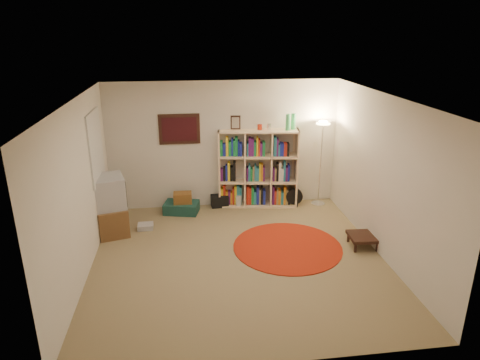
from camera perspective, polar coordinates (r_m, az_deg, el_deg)
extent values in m
cube|color=olive|center=(6.82, -0.17, -10.56)|extent=(4.50, 4.50, 0.02)
cube|color=white|center=(5.96, -0.20, 10.87)|extent=(4.50, 4.50, 0.02)
cube|color=beige|center=(8.42, -2.17, 4.69)|extent=(4.50, 0.02, 2.50)
cube|color=beige|center=(4.26, 3.81, -11.03)|extent=(4.50, 0.02, 2.50)
cube|color=beige|center=(6.41, -20.65, -1.45)|extent=(0.02, 4.50, 2.50)
cube|color=beige|center=(6.92, 18.70, 0.31)|extent=(0.02, 4.50, 2.50)
cube|color=black|center=(8.28, -8.09, 6.74)|extent=(0.78, 0.04, 0.58)
cube|color=#440D15|center=(8.26, -8.09, 6.71)|extent=(0.66, 0.01, 0.46)
cube|color=white|center=(7.53, -18.69, 4.21)|extent=(0.03, 1.00, 1.20)
cube|color=beige|center=(8.78, 10.00, 4.68)|extent=(0.08, 0.01, 0.12)
cube|color=#FFD8AA|center=(8.80, 2.34, -3.12)|extent=(1.61, 0.66, 0.03)
cube|color=#FFD8AA|center=(8.33, 2.49, 6.62)|extent=(1.61, 0.66, 0.03)
cube|color=#FFD8AA|center=(8.55, -2.71, 1.63)|extent=(0.10, 0.45, 1.56)
cube|color=#FFD8AA|center=(8.60, 7.51, 1.58)|extent=(0.10, 0.45, 1.56)
cube|color=#FFD8AA|center=(8.74, 2.37, 2.04)|extent=(1.55, 0.24, 1.56)
cube|color=#FFD8AA|center=(8.53, 0.67, 1.62)|extent=(0.09, 0.42, 1.49)
cube|color=#FFD8AA|center=(8.55, 4.16, 1.60)|extent=(0.09, 0.42, 1.49)
cube|color=#FFD8AA|center=(8.62, 2.39, -0.03)|extent=(1.54, 0.63, 0.03)
cube|color=#FFD8AA|center=(8.46, 2.44, 3.29)|extent=(1.54, 0.63, 0.03)
cube|color=yellow|center=(8.70, -2.40, -2.06)|extent=(0.07, 0.18, 0.34)
cube|color=red|center=(8.68, -2.07, -1.87)|extent=(0.07, 0.18, 0.40)
cube|color=orange|center=(8.70, -1.75, -2.27)|extent=(0.07, 0.18, 0.27)
cube|color=#5C1B6F|center=(8.70, -1.43, -2.27)|extent=(0.07, 0.18, 0.27)
cube|color=orange|center=(8.71, -1.14, -2.33)|extent=(0.06, 0.18, 0.25)
cube|color=red|center=(8.69, -0.88, -2.08)|extent=(0.06, 0.18, 0.33)
cube|color=yellow|center=(8.68, -0.59, -1.91)|extent=(0.07, 0.18, 0.39)
cube|color=teal|center=(8.67, -0.27, -1.88)|extent=(0.07, 0.18, 0.40)
cube|color=teal|center=(8.68, 0.07, -1.99)|extent=(0.07, 0.18, 0.36)
cube|color=#5C1B6F|center=(8.54, -2.44, 0.82)|extent=(0.07, 0.18, 0.25)
cube|color=black|center=(8.53, -2.10, 0.89)|extent=(0.07, 0.18, 0.28)
cube|color=#1B28A6|center=(8.52, -1.79, 1.05)|extent=(0.06, 0.18, 0.32)
cube|color=yellow|center=(8.51, -1.48, 1.20)|extent=(0.07, 0.18, 0.37)
cube|color=black|center=(8.52, -1.14, 0.93)|extent=(0.07, 0.18, 0.29)
cube|color=black|center=(8.51, -0.77, 1.24)|extent=(0.08, 0.18, 0.39)
cube|color=#1B8A43|center=(8.38, -2.49, 4.27)|extent=(0.07, 0.18, 0.31)
cube|color=#1B28A6|center=(8.39, -2.10, 4.09)|extent=(0.08, 0.18, 0.26)
cube|color=yellow|center=(8.37, -1.72, 4.53)|extent=(0.07, 0.18, 0.39)
cube|color=#1B8A43|center=(8.38, -1.35, 4.22)|extent=(0.08, 0.18, 0.29)
cube|color=#1B28A6|center=(8.37, -1.04, 4.42)|extent=(0.05, 0.18, 0.35)
cube|color=#1B8A43|center=(8.37, -0.80, 4.31)|extent=(0.06, 0.18, 0.32)
cube|color=#1B8A43|center=(8.36, -0.49, 4.49)|extent=(0.08, 0.18, 0.38)
cube|color=#1B28A6|center=(8.37, -0.18, 4.26)|extent=(0.05, 0.18, 0.31)
cube|color=#1B28A6|center=(8.38, 0.11, 4.11)|extent=(0.07, 0.18, 0.26)
cube|color=red|center=(8.68, 1.02, -1.94)|extent=(0.07, 0.18, 0.38)
cube|color=red|center=(8.68, 1.35, -2.04)|extent=(0.07, 0.18, 0.35)
cube|color=#1B8A43|center=(8.68, 1.69, -2.01)|extent=(0.08, 0.18, 0.36)
cube|color=teal|center=(8.70, 2.03, -2.28)|extent=(0.07, 0.18, 0.27)
cube|color=#1B28A6|center=(8.69, 2.38, -2.00)|extent=(0.07, 0.18, 0.36)
cube|color=#988453|center=(8.69, 2.66, -2.13)|extent=(0.05, 0.18, 0.32)
cube|color=black|center=(8.69, 2.92, -2.01)|extent=(0.06, 0.18, 0.36)
cube|color=#1B28A6|center=(8.70, 3.23, -2.18)|extent=(0.07, 0.18, 0.30)
cube|color=#5C1B6F|center=(8.52, 1.00, 0.86)|extent=(0.06, 0.18, 0.27)
cube|color=teal|center=(8.51, 1.26, 1.05)|extent=(0.06, 0.18, 0.33)
cube|color=#1B8A43|center=(8.53, 1.54, 0.80)|extent=(0.06, 0.18, 0.25)
cube|color=#988453|center=(8.52, 1.81, 0.95)|extent=(0.06, 0.18, 0.30)
cube|color=teal|center=(8.52, 2.05, 1.04)|extent=(0.05, 0.18, 0.33)
cube|color=teal|center=(8.53, 2.36, 0.85)|extent=(0.08, 0.18, 0.27)
cube|color=yellow|center=(8.52, 2.68, 1.12)|extent=(0.06, 0.18, 0.35)
cube|color=orange|center=(8.52, 2.93, 1.10)|extent=(0.06, 0.18, 0.35)
cube|color=#5C1B6F|center=(8.53, 3.19, 0.90)|extent=(0.06, 0.18, 0.28)
cube|color=teal|center=(8.38, 1.01, 4.13)|extent=(0.05, 0.18, 0.27)
cube|color=#5C1B6F|center=(8.36, 1.30, 4.46)|extent=(0.07, 0.18, 0.37)
cube|color=#5C1B6F|center=(8.37, 1.67, 4.40)|extent=(0.08, 0.18, 0.35)
cube|color=#1B8A43|center=(8.37, 2.03, 4.20)|extent=(0.07, 0.18, 0.29)
cube|color=yellow|center=(8.36, 2.31, 4.48)|extent=(0.05, 0.18, 0.38)
cube|color=red|center=(8.37, 2.56, 4.34)|extent=(0.06, 0.18, 0.34)
cube|color=#5C1B6F|center=(8.38, 2.85, 4.12)|extent=(0.06, 0.18, 0.27)
cube|color=#1B8A43|center=(8.38, 3.18, 4.19)|extent=(0.07, 0.18, 0.29)
cube|color=#5C1B6F|center=(8.70, 4.44, -1.95)|extent=(0.07, 0.18, 0.38)
cube|color=red|center=(8.72, 4.72, -2.21)|extent=(0.06, 0.18, 0.29)
cube|color=#988453|center=(8.71, 4.98, -2.08)|extent=(0.06, 0.18, 0.34)
cube|color=orange|center=(8.72, 5.27, -2.18)|extent=(0.07, 0.18, 0.30)
cube|color=teal|center=(8.73, 5.61, -2.30)|extent=(0.07, 0.18, 0.26)
cube|color=orange|center=(8.72, 5.95, -1.98)|extent=(0.07, 0.18, 0.37)
cube|color=#988453|center=(8.73, 6.25, -2.15)|extent=(0.07, 0.18, 0.31)
cube|color=black|center=(8.75, 6.54, -2.35)|extent=(0.07, 0.18, 0.25)
cube|color=#988453|center=(8.75, 6.83, -2.23)|extent=(0.06, 0.18, 0.29)
cube|color=#5C1B6F|center=(8.55, 4.49, 0.81)|extent=(0.06, 0.18, 0.26)
cube|color=#988453|center=(8.55, 4.73, 0.82)|extent=(0.05, 0.18, 0.26)
cube|color=black|center=(8.54, 5.00, 1.13)|extent=(0.06, 0.18, 0.36)
cube|color=white|center=(8.53, 5.31, 1.21)|extent=(0.07, 0.18, 0.38)
cube|color=white|center=(8.56, 5.62, 0.80)|extent=(0.07, 0.18, 0.25)
cube|color=teal|center=(8.54, 5.94, 1.26)|extent=(0.06, 0.18, 0.40)
cube|color=#5C1B6F|center=(8.56, 6.20, 0.91)|extent=(0.06, 0.18, 0.29)
cube|color=#1B28A6|center=(8.56, 6.48, 1.04)|extent=(0.06, 0.18, 0.33)
cube|color=teal|center=(8.38, 4.67, 4.50)|extent=(0.08, 0.18, 0.39)
cube|color=#5C1B6F|center=(8.39, 4.99, 4.39)|extent=(0.06, 0.18, 0.36)
cube|color=teal|center=(8.41, 5.22, 4.04)|extent=(0.05, 0.18, 0.25)
cube|color=#1B28A6|center=(8.41, 5.46, 4.10)|extent=(0.06, 0.18, 0.27)
cube|color=#1B28A6|center=(8.41, 5.71, 4.07)|extent=(0.06, 0.18, 0.26)
cube|color=red|center=(8.41, 6.04, 4.08)|extent=(0.08, 0.18, 0.26)
cube|color=black|center=(8.42, 6.40, 4.06)|extent=(0.07, 0.18, 0.26)
cube|color=black|center=(8.32, -0.60, 7.67)|extent=(0.19, 0.05, 0.27)
cube|color=#A69B8A|center=(8.30, -0.60, 7.65)|extent=(0.15, 0.03, 0.21)
cylinder|color=#B42810|center=(8.32, 2.65, 7.06)|extent=(0.10, 0.10, 0.10)
cylinder|color=white|center=(8.33, 3.89, 7.13)|extent=(0.09, 0.09, 0.12)
cylinder|color=#4BC475|center=(8.29, 6.41, 7.67)|extent=(0.10, 0.10, 0.31)
cylinder|color=#4BC475|center=(8.38, 7.12, 7.76)|extent=(0.10, 0.10, 0.31)
cylinder|color=white|center=(8.94, 10.34, -3.10)|extent=(0.30, 0.30, 0.03)
cylinder|color=white|center=(8.66, 10.67, 1.94)|extent=(0.03, 0.03, 1.62)
cone|color=white|center=(8.45, 11.03, 7.36)|extent=(0.37, 0.37, 0.13)
cylinder|color=#FFD88C|center=(8.45, 11.03, 7.39)|extent=(0.29, 0.29, 0.02)
cylinder|color=black|center=(8.77, 7.17, -3.36)|extent=(0.20, 0.20, 0.03)
cylinder|color=black|center=(8.74, 7.20, -2.85)|extent=(0.04, 0.04, 0.14)
cylinder|color=black|center=(8.68, 7.24, -2.18)|extent=(0.34, 0.12, 0.34)
cube|color=brown|center=(7.87, -16.69, -5.03)|extent=(0.66, 0.82, 0.50)
cube|color=#B1AFB4|center=(7.67, -17.07, -1.49)|extent=(0.63, 0.70, 0.54)
cube|color=black|center=(7.69, -15.21, -1.24)|extent=(0.15, 0.50, 0.46)
cube|color=black|center=(7.70, -15.17, -1.24)|extent=(0.13, 0.44, 0.40)
cube|color=#B1AFB4|center=(7.93, -12.49, -6.06)|extent=(0.27, 0.23, 0.09)
cube|color=#163D36|center=(8.45, -7.81, -3.65)|extent=(0.73, 0.56, 0.21)
cube|color=brown|center=(8.37, -7.65, -2.36)|extent=(0.35, 0.25, 0.20)
cube|color=black|center=(8.69, -2.75, -2.72)|extent=(0.36, 0.30, 0.24)
cylinder|color=silver|center=(8.62, -0.19, -2.87)|extent=(0.13, 0.13, 0.24)
cylinder|color=maroon|center=(7.19, 6.34, -8.83)|extent=(1.79, 1.79, 0.02)
cube|color=black|center=(7.37, 16.09, -7.26)|extent=(0.48, 0.48, 0.05)
cube|color=black|center=(7.21, 15.14, -8.70)|extent=(0.04, 0.04, 0.16)
cube|color=black|center=(7.33, 17.84, -8.48)|extent=(0.04, 0.04, 0.16)
cube|color=black|center=(7.51, 14.26, -7.42)|extent=(0.04, 0.04, 0.16)
cube|color=black|center=(7.63, 16.85, -7.23)|extent=(0.04, 0.04, 0.16)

